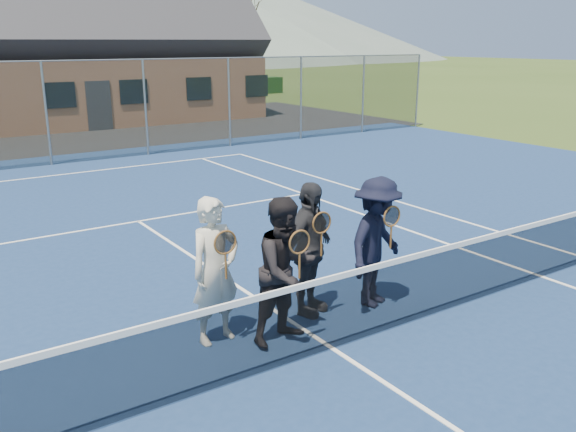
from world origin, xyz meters
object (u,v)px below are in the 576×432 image
at_px(clubhouse, 77,31).
at_px(player_a, 215,271).
at_px(player_b, 286,270).
at_px(tennis_net, 334,309).
at_px(player_c, 309,249).
at_px(player_d, 377,242).

height_order(clubhouse, player_a, clubhouse).
distance_m(player_a, player_b, 0.84).
distance_m(tennis_net, player_b, 0.72).
relative_size(clubhouse, player_c, 8.67).
height_order(player_b, player_c, same).
distance_m(player_b, player_d, 1.61).
distance_m(tennis_net, player_c, 1.12).
height_order(player_c, player_d, same).
distance_m(tennis_net, player_a, 1.47).
relative_size(player_c, player_d, 1.00).
xyz_separation_m(player_a, player_b, (0.71, -0.46, -0.00)).
relative_size(tennis_net, player_a, 6.49).
bearing_deg(player_c, player_b, -144.94).
distance_m(player_a, player_d, 2.32).
relative_size(tennis_net, player_c, 6.49).
distance_m(clubhouse, player_b, 24.07).
relative_size(player_a, player_c, 1.00).
bearing_deg(clubhouse, player_d, -96.65).
bearing_deg(player_d, clubhouse, 83.35).
distance_m(clubhouse, player_c, 23.50).
distance_m(tennis_net, clubhouse, 24.57).
height_order(player_b, player_d, same).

